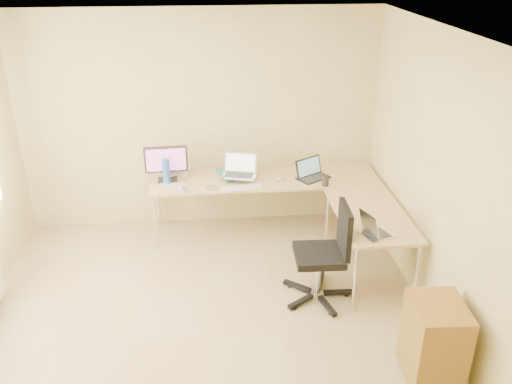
{
  "coord_description": "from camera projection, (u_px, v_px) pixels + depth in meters",
  "views": [
    {
      "loc": [
        0.08,
        -3.83,
        3.23
      ],
      "look_at": [
        0.55,
        1.1,
        0.9
      ],
      "focal_mm": 37.5,
      "sensor_mm": 36.0,
      "label": 1
    }
  ],
  "objects": [
    {
      "name": "laptop_black",
      "position": [
        314.0,
        169.0,
        6.16
      ],
      "size": [
        0.45,
        0.42,
        0.23
      ],
      "primitive_type": "cube",
      "rotation": [
        0.0,
        0.0,
        0.56
      ],
      "color": "black",
      "rests_on": "desk_main"
    },
    {
      "name": "desk_return",
      "position": [
        368.0,
        244.0,
        5.57
      ],
      "size": [
        0.7,
        1.3,
        0.73
      ],
      "primitive_type": "cube",
      "color": "tan",
      "rests_on": "ground"
    },
    {
      "name": "white_box",
      "position": [
        180.0,
        171.0,
        6.31
      ],
      "size": [
        0.23,
        0.19,
        0.07
      ],
      "primitive_type": "cube",
      "rotation": [
        0.0,
        0.0,
        -0.33
      ],
      "color": "white",
      "rests_on": "desk_main"
    },
    {
      "name": "desk_main",
      "position": [
        265.0,
        205.0,
        6.39
      ],
      "size": [
        2.65,
        0.7,
        0.73
      ],
      "primitive_type": "cube",
      "color": "tan",
      "rests_on": "ground"
    },
    {
      "name": "keyboard",
      "position": [
        241.0,
        188.0,
        5.94
      ],
      "size": [
        0.49,
        0.21,
        0.02
      ],
      "primitive_type": "cube",
      "rotation": [
        0.0,
        0.0,
        0.17
      ],
      "color": "silver",
      "rests_on": "desk_main"
    },
    {
      "name": "book_stack",
      "position": [
        231.0,
        174.0,
        6.26
      ],
      "size": [
        0.35,
        0.4,
        0.06
      ],
      "primitive_type": "cube",
      "rotation": [
        0.0,
        0.0,
        0.4
      ],
      "color": "#2A736D",
      "rests_on": "desk_main"
    },
    {
      "name": "cabinet",
      "position": [
        434.0,
        341.0,
        4.23
      ],
      "size": [
        0.43,
        0.52,
        0.69
      ],
      "primitive_type": "cube",
      "rotation": [
        0.0,
        0.0,
        -0.05
      ],
      "color": "#AA4F26",
      "rests_on": "ground"
    },
    {
      "name": "water_bottle",
      "position": [
        166.0,
        171.0,
        6.02
      ],
      "size": [
        0.1,
        0.1,
        0.3
      ],
      "primitive_type": "cylinder",
      "rotation": [
        0.0,
        0.0,
        0.16
      ],
      "color": "#2A52A0",
      "rests_on": "desk_main"
    },
    {
      "name": "wall_right",
      "position": [
        454.0,
        197.0,
        4.44
      ],
      "size": [
        0.0,
        4.5,
        4.5
      ],
      "primitive_type": "plane",
      "rotation": [
        1.57,
        0.0,
        -1.57
      ],
      "color": "#DFCC85",
      "rests_on": "ground"
    },
    {
      "name": "laptop_return",
      "position": [
        378.0,
        225.0,
        4.97
      ],
      "size": [
        0.39,
        0.35,
        0.21
      ],
      "primitive_type": "cube",
      "rotation": [
        0.0,
        0.0,
        1.93
      ],
      "color": "silver",
      "rests_on": "desk_return"
    },
    {
      "name": "black_cup",
      "position": [
        325.0,
        181.0,
        6.0
      ],
      "size": [
        0.1,
        0.1,
        0.13
      ],
      "primitive_type": "cylinder",
      "rotation": [
        0.0,
        0.0,
        -0.37
      ],
      "color": "black",
      "rests_on": "desk_main"
    },
    {
      "name": "mouse",
      "position": [
        279.0,
        179.0,
        6.14
      ],
      "size": [
        0.11,
        0.07,
        0.04
      ],
      "primitive_type": "ellipsoid",
      "rotation": [
        0.0,
        0.0,
        -0.01
      ],
      "color": "beige",
      "rests_on": "desk_main"
    },
    {
      "name": "monitor",
      "position": [
        166.0,
        164.0,
        6.07
      ],
      "size": [
        0.5,
        0.19,
        0.42
      ],
      "primitive_type": "cube",
      "rotation": [
        0.0,
        0.0,
        0.07
      ],
      "color": "#252324",
      "rests_on": "desk_main"
    },
    {
      "name": "desk_fan",
      "position": [
        171.0,
        166.0,
        6.2
      ],
      "size": [
        0.25,
        0.25,
        0.27
      ],
      "primitive_type": "cylinder",
      "rotation": [
        0.0,
        0.0,
        -0.17
      ],
      "color": "white",
      "rests_on": "desk_main"
    },
    {
      "name": "laptop_center",
      "position": [
        239.0,
        166.0,
        6.08
      ],
      "size": [
        0.45,
        0.38,
        0.25
      ],
      "primitive_type": "cube",
      "rotation": [
        0.0,
        0.0,
        -0.25
      ],
      "color": "silver",
      "rests_on": "desk_main"
    },
    {
      "name": "mug",
      "position": [
        182.0,
        188.0,
        5.87
      ],
      "size": [
        0.11,
        0.11,
        0.09
      ],
      "primitive_type": "imported",
      "rotation": [
        0.0,
        0.0,
        0.15
      ],
      "color": "silver",
      "rests_on": "desk_main"
    },
    {
      "name": "papers",
      "position": [
        167.0,
        182.0,
        6.12
      ],
      "size": [
        0.26,
        0.31,
        0.01
      ],
      "primitive_type": "cube",
      "rotation": [
        0.0,
        0.0,
        0.38
      ],
      "color": "silver",
      "rests_on": "desk_main"
    },
    {
      "name": "ceiling",
      "position": [
        192.0,
        41.0,
        3.71
      ],
      "size": [
        4.5,
        4.5,
        0.0
      ],
      "primitive_type": "plane",
      "rotation": [
        3.14,
        0.0,
        0.0
      ],
      "color": "white",
      "rests_on": "ground"
    },
    {
      "name": "wall_back",
      "position": [
        200.0,
        122.0,
        6.29
      ],
      "size": [
        4.5,
        0.0,
        4.5
      ],
      "primitive_type": "plane",
      "rotation": [
        1.57,
        0.0,
        0.0
      ],
      "color": "#DFCC85",
      "rests_on": "ground"
    },
    {
      "name": "cd_stack",
      "position": [
        211.0,
        188.0,
        5.93
      ],
      "size": [
        0.13,
        0.13,
        0.03
      ],
      "primitive_type": "cylinder",
      "rotation": [
        0.0,
        0.0,
        0.16
      ],
      "color": "silver",
      "rests_on": "desk_main"
    },
    {
      "name": "office_chair",
      "position": [
        319.0,
        254.0,
        5.14
      ],
      "size": [
        0.63,
        0.63,
        1.01
      ],
      "primitive_type": "cube",
      "rotation": [
        0.0,
        0.0,
        -0.04
      ],
      "color": "black",
      "rests_on": "ground"
    },
    {
      "name": "floor",
      "position": [
        207.0,
        336.0,
        4.82
      ],
      "size": [
        4.5,
        4.5,
        0.0
      ],
      "primitive_type": "plane",
      "color": "tan",
      "rests_on": "ground"
    }
  ]
}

